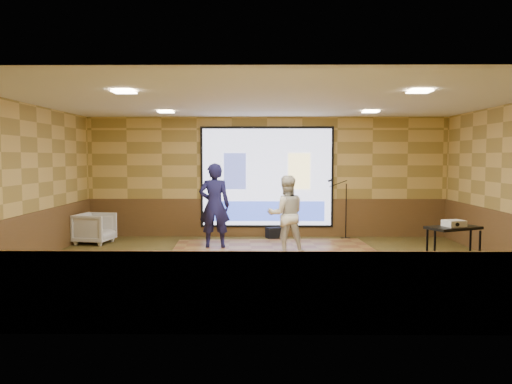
{
  "coord_description": "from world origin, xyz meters",
  "views": [
    {
      "loc": [
        -0.16,
        -9.0,
        2.0
      ],
      "look_at": [
        -0.25,
        0.98,
        1.3
      ],
      "focal_mm": 35.0,
      "sensor_mm": 36.0,
      "label": 1
    }
  ],
  "objects_px": {
    "dance_floor": "(275,253)",
    "projector_screen": "(267,178)",
    "player_right": "(286,215)",
    "mic_stand": "(344,219)",
    "banquet_chair": "(95,228)",
    "av_table": "(453,244)",
    "duffel_bag": "(275,233)",
    "player_left": "(214,205)",
    "projector": "(454,223)"
  },
  "relations": [
    {
      "from": "projector",
      "to": "mic_stand",
      "type": "distance_m",
      "value": 4.36
    },
    {
      "from": "projector_screen",
      "to": "player_right",
      "type": "distance_m",
      "value": 2.43
    },
    {
      "from": "projector_screen",
      "to": "banquet_chair",
      "type": "distance_m",
      "value": 4.28
    },
    {
      "from": "projector",
      "to": "duffel_bag",
      "type": "bearing_deg",
      "value": 105.61
    },
    {
      "from": "projector",
      "to": "dance_floor",
      "type": "bearing_deg",
      "value": 123.82
    },
    {
      "from": "duffel_bag",
      "to": "mic_stand",
      "type": "bearing_deg",
      "value": -1.64
    },
    {
      "from": "banquet_chair",
      "to": "duffel_bag",
      "type": "relative_size",
      "value": 1.85
    },
    {
      "from": "projector",
      "to": "mic_stand",
      "type": "bearing_deg",
      "value": 86.97
    },
    {
      "from": "mic_stand",
      "to": "player_left",
      "type": "bearing_deg",
      "value": -144.3
    },
    {
      "from": "dance_floor",
      "to": "duffel_bag",
      "type": "bearing_deg",
      "value": 88.23
    },
    {
      "from": "dance_floor",
      "to": "duffel_bag",
      "type": "distance_m",
      "value": 1.99
    },
    {
      "from": "av_table",
      "to": "player_right",
      "type": "bearing_deg",
      "value": 140.55
    },
    {
      "from": "projector_screen",
      "to": "player_left",
      "type": "distance_m",
      "value": 2.08
    },
    {
      "from": "dance_floor",
      "to": "player_left",
      "type": "height_order",
      "value": "player_left"
    },
    {
      "from": "projector",
      "to": "banquet_chair",
      "type": "distance_m",
      "value": 7.77
    },
    {
      "from": "av_table",
      "to": "duffel_bag",
      "type": "bearing_deg",
      "value": 122.89
    },
    {
      "from": "projector",
      "to": "av_table",
      "type": "bearing_deg",
      "value": 85.52
    },
    {
      "from": "dance_floor",
      "to": "projector_screen",
      "type": "bearing_deg",
      "value": 93.67
    },
    {
      "from": "dance_floor",
      "to": "mic_stand",
      "type": "distance_m",
      "value": 2.65
    },
    {
      "from": "av_table",
      "to": "mic_stand",
      "type": "relative_size",
      "value": 0.61
    },
    {
      "from": "projector_screen",
      "to": "dance_floor",
      "type": "bearing_deg",
      "value": -86.33
    },
    {
      "from": "player_left",
      "to": "duffel_bag",
      "type": "distance_m",
      "value": 2.15
    },
    {
      "from": "dance_floor",
      "to": "duffel_bag",
      "type": "relative_size",
      "value": 10.22
    },
    {
      "from": "projector_screen",
      "to": "av_table",
      "type": "xyz_separation_m",
      "value": [
        2.95,
        -4.44,
        -0.87
      ]
    },
    {
      "from": "dance_floor",
      "to": "player_left",
      "type": "distance_m",
      "value": 1.7
    },
    {
      "from": "banquet_chair",
      "to": "projector",
      "type": "bearing_deg",
      "value": -106.4
    },
    {
      "from": "player_left",
      "to": "duffel_bag",
      "type": "height_order",
      "value": "player_left"
    },
    {
      "from": "dance_floor",
      "to": "player_right",
      "type": "distance_m",
      "value": 0.85
    },
    {
      "from": "player_left",
      "to": "mic_stand",
      "type": "xyz_separation_m",
      "value": [
        3.05,
        1.39,
        -0.46
      ]
    },
    {
      "from": "player_left",
      "to": "av_table",
      "type": "relative_size",
      "value": 2.07
    },
    {
      "from": "projector_screen",
      "to": "player_left",
      "type": "height_order",
      "value": "projector_screen"
    },
    {
      "from": "dance_floor",
      "to": "mic_stand",
      "type": "bearing_deg",
      "value": 48.01
    },
    {
      "from": "player_right",
      "to": "projector",
      "type": "distance_m",
      "value": 3.36
    },
    {
      "from": "dance_floor",
      "to": "av_table",
      "type": "distance_m",
      "value": 3.65
    },
    {
      "from": "projector_screen",
      "to": "av_table",
      "type": "relative_size",
      "value": 3.74
    },
    {
      "from": "projector_screen",
      "to": "banquet_chair",
      "type": "height_order",
      "value": "projector_screen"
    },
    {
      "from": "mic_stand",
      "to": "dance_floor",
      "type": "bearing_deg",
      "value": -120.83
    },
    {
      "from": "duffel_bag",
      "to": "player_right",
      "type": "bearing_deg",
      "value": -85.65
    },
    {
      "from": "player_left",
      "to": "banquet_chair",
      "type": "relative_size",
      "value": 2.35
    },
    {
      "from": "projector",
      "to": "duffel_bag",
      "type": "relative_size",
      "value": 0.72
    },
    {
      "from": "projector_screen",
      "to": "player_right",
      "type": "height_order",
      "value": "projector_screen"
    },
    {
      "from": "player_left",
      "to": "player_right",
      "type": "height_order",
      "value": "player_left"
    },
    {
      "from": "dance_floor",
      "to": "player_left",
      "type": "bearing_deg",
      "value": 157.3
    },
    {
      "from": "player_left",
      "to": "duffel_bag",
      "type": "xyz_separation_m",
      "value": [
        1.37,
        1.44,
        -0.82
      ]
    },
    {
      "from": "projector",
      "to": "duffel_bag",
      "type": "distance_m",
      "value": 5.13
    },
    {
      "from": "mic_stand",
      "to": "player_right",
      "type": "bearing_deg",
      "value": -115.15
    },
    {
      "from": "player_right",
      "to": "duffel_bag",
      "type": "xyz_separation_m",
      "value": [
        -0.16,
        2.12,
        -0.7
      ]
    },
    {
      "from": "player_right",
      "to": "mic_stand",
      "type": "relative_size",
      "value": 1.09
    },
    {
      "from": "player_right",
      "to": "mic_stand",
      "type": "distance_m",
      "value": 2.59
    },
    {
      "from": "player_right",
      "to": "dance_floor",
      "type": "bearing_deg",
      "value": -38.13
    }
  ]
}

